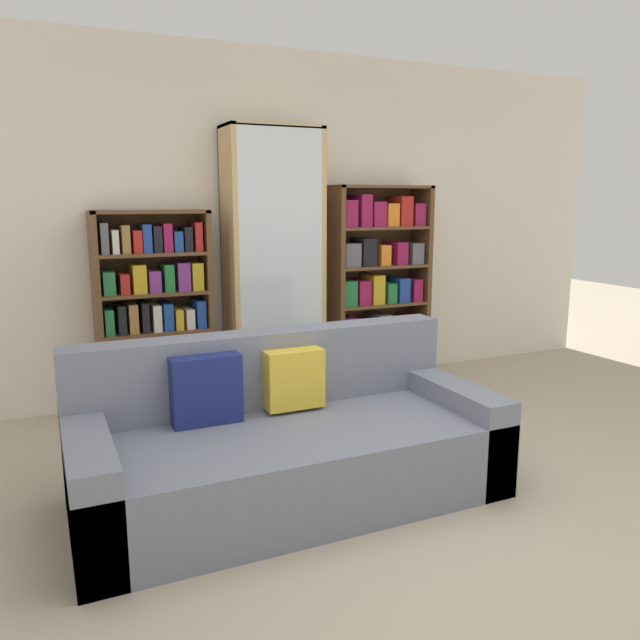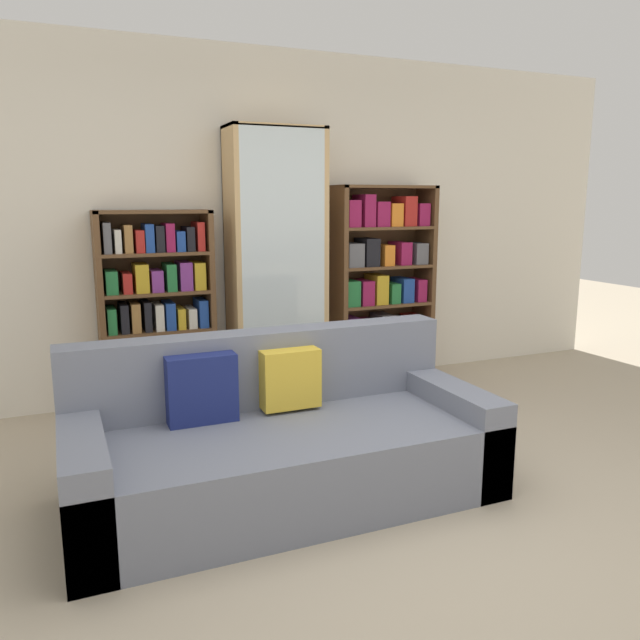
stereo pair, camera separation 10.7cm
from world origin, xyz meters
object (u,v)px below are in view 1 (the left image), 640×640
couch (286,444)px  display_cabinet (273,266)px  wine_bottle (362,388)px  bookshelf_right (377,288)px  bookshelf_left (155,314)px

couch → display_cabinet: display_cabinet is taller
wine_bottle → bookshelf_right: bearing=52.3°
couch → wine_bottle: size_ratio=6.38×
bookshelf_left → bookshelf_right: (1.87, -0.00, 0.09)m
couch → bookshelf_left: (-0.36, 1.71, 0.44)m
bookshelf_right → bookshelf_left: bearing=180.0°
display_cabinet → wine_bottle: 1.17m
display_cabinet → bookshelf_right: (0.94, 0.02, -0.23)m
display_cabinet → bookshelf_right: display_cabinet is taller
display_cabinet → wine_bottle: size_ratio=6.14×
display_cabinet → bookshelf_right: size_ratio=1.26×
couch → wine_bottle: (1.06, 1.12, -0.14)m
couch → display_cabinet: size_ratio=1.04×
bookshelf_left → wine_bottle: 1.64m
couch → wine_bottle: 1.55m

